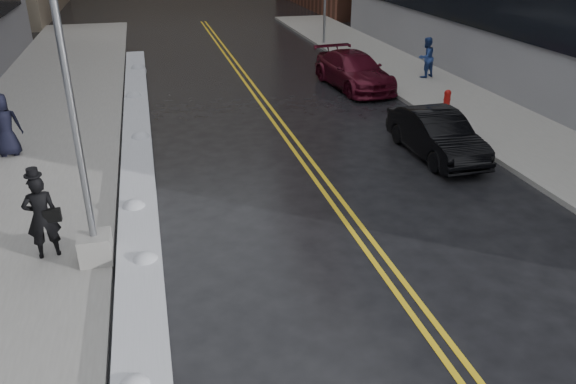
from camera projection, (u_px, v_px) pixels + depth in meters
ground at (274, 299)px, 10.70m from camera, size 160.00×160.00×0.00m
sidewalk_west at (33, 143)px, 18.17m from camera, size 5.50×50.00×0.15m
sidewalk_east at (469, 109)px, 21.63m from camera, size 4.00×50.00×0.15m
lane_line_left at (276, 126)px, 19.98m from camera, size 0.12×50.00×0.01m
lane_line_right at (284, 125)px, 20.04m from camera, size 0.12×50.00×0.01m
snow_ridge at (138, 153)px, 17.10m from camera, size 0.90×30.00×0.34m
lamppost at (80, 153)px, 10.64m from camera, size 0.65×0.65×7.62m
fire_hydrant at (447, 98)px, 21.20m from camera, size 0.26×0.26×0.73m
pedestrian_fedora at (42, 217)px, 11.44m from camera, size 0.74×0.56×1.83m
pedestrian_c at (4, 125)px, 16.63m from camera, size 0.98×0.69×1.90m
pedestrian_east at (426, 57)px, 25.45m from camera, size 1.07×0.96×1.80m
car_black at (437, 134)px, 17.10m from camera, size 1.55×4.23×1.39m
car_maroon at (354, 71)px, 24.42m from camera, size 2.57×5.33×1.50m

